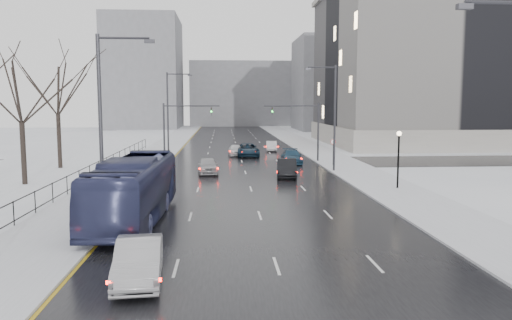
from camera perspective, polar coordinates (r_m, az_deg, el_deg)
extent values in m
cube|color=black|center=(66.58, -2.02, 0.94)|extent=(16.00, 150.00, 0.04)
cube|color=black|center=(54.66, -1.61, -0.29)|extent=(130.00, 10.00, 0.04)
cube|color=silver|center=(67.07, -11.02, 0.91)|extent=(5.00, 150.00, 0.16)
cube|color=silver|center=(67.73, 6.90, 1.04)|extent=(5.00, 150.00, 0.16)
cube|color=white|center=(68.90, -18.88, 0.81)|extent=(14.00, 150.00, 0.12)
cube|color=black|center=(38.17, -20.39, -1.57)|extent=(0.04, 70.00, 0.05)
cube|color=black|center=(38.32, -20.33, -3.05)|extent=(0.04, 70.00, 0.05)
cylinder|color=black|center=(38.26, -20.35, -2.46)|extent=(0.06, 0.06, 1.30)
cylinder|color=#2D2D33|center=(18.95, 26.41, 15.83)|extent=(2.60, 0.12, 0.12)
cube|color=#2D2D33|center=(18.32, 22.73, 15.86)|extent=(0.50, 0.25, 0.18)
cylinder|color=#2D2D33|center=(47.43, 8.99, 4.63)|extent=(0.20, 0.20, 10.00)
cylinder|color=#2D2D33|center=(47.25, 7.53, 10.47)|extent=(2.60, 0.12, 0.12)
cube|color=#2D2D33|center=(47.00, 5.95, 10.33)|extent=(0.50, 0.25, 0.18)
cylinder|color=#2D2D33|center=(27.01, -17.32, 3.01)|extent=(0.20, 0.20, 10.00)
cylinder|color=#2D2D33|center=(26.90, -14.91, 13.32)|extent=(2.60, 0.12, 0.12)
cube|color=#2D2D33|center=(26.67, -12.08, 13.13)|extent=(0.50, 0.25, 0.18)
cylinder|color=#2D2D33|center=(58.58, -10.05, 4.96)|extent=(0.20, 0.20, 10.00)
cylinder|color=#2D2D33|center=(58.53, -8.86, 9.68)|extent=(2.60, 0.12, 0.12)
cube|color=#2D2D33|center=(58.43, -7.57, 9.56)|extent=(0.50, 0.25, 0.18)
cylinder|color=black|center=(38.78, 15.95, -0.17)|extent=(0.14, 0.14, 4.00)
sphere|color=#FFE5B2|center=(38.60, 16.04, 2.93)|extent=(0.36, 0.36, 0.36)
cylinder|color=#2D2D33|center=(55.34, 7.12, 3.11)|extent=(0.20, 0.20, 6.50)
cylinder|color=#2D2D33|center=(54.75, 4.06, 6.19)|extent=(6.00, 0.12, 0.12)
imported|color=#2D2D33|center=(54.51, 1.86, 5.57)|extent=(0.15, 0.18, 0.90)
sphere|color=#19FF33|center=(54.36, 1.87, 5.57)|extent=(0.16, 0.16, 0.16)
cylinder|color=#2D2D33|center=(54.69, -10.46, 3.01)|extent=(0.20, 0.20, 6.50)
cylinder|color=#2D2D33|center=(54.33, -7.36, 6.15)|extent=(6.00, 0.12, 0.12)
imported|color=#2D2D33|center=(54.25, -5.13, 5.55)|extent=(0.15, 0.18, 0.90)
sphere|color=#19FF33|center=(54.10, -5.13, 5.54)|extent=(0.16, 0.16, 0.16)
cylinder|color=#2D2D33|center=(51.74, 8.80, 0.80)|extent=(0.06, 0.06, 2.50)
cylinder|color=white|center=(51.64, 8.82, 2.07)|extent=(0.60, 0.03, 0.60)
torus|color=#B20C0C|center=(51.64, 8.82, 2.07)|extent=(0.58, 0.06, 0.58)
cube|color=gray|center=(86.76, 21.81, 9.71)|extent=(40.00, 30.00, 24.00)
cube|color=gray|center=(86.73, 21.51, 2.77)|extent=(40.60, 30.60, 3.00)
cube|color=slate|center=(124.99, 10.20, 8.50)|extent=(24.00, 20.00, 22.00)
cube|color=slate|center=(132.93, -12.63, 9.62)|extent=(18.00, 22.00, 28.00)
cube|color=slate|center=(146.38, -1.47, 7.52)|extent=(30.00, 18.00, 18.00)
imported|color=#9E9EA2|center=(19.07, -13.25, -11.10)|extent=(2.03, 4.76, 1.53)
imported|color=navy|center=(28.37, -13.73, -3.24)|extent=(3.39, 12.71, 3.51)
imported|color=#9E9DA1|center=(46.10, -5.54, -0.61)|extent=(2.13, 4.60, 1.53)
imported|color=black|center=(43.85, 3.54, -0.92)|extent=(2.22, 4.98, 1.59)
imported|color=#13283A|center=(60.78, -0.96, 1.17)|extent=(2.69, 5.68, 1.57)
imported|color=navy|center=(53.70, 4.10, 0.38)|extent=(2.27, 5.13, 1.46)
imported|color=silver|center=(61.48, -2.37, 1.16)|extent=(1.84, 4.24, 1.42)
imported|color=silver|center=(67.54, 1.78, 1.60)|extent=(1.68, 4.10, 1.32)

